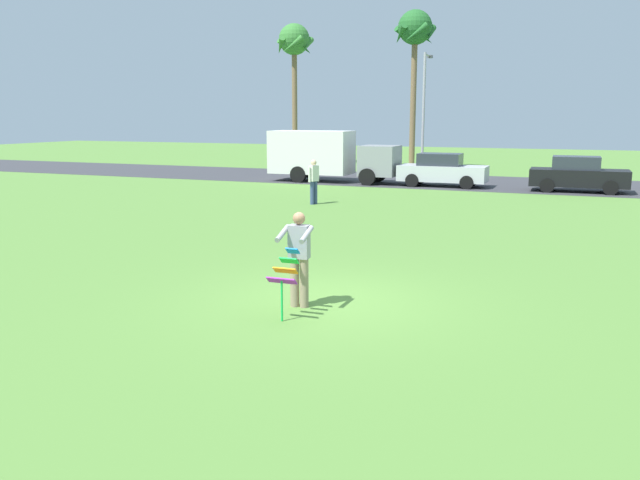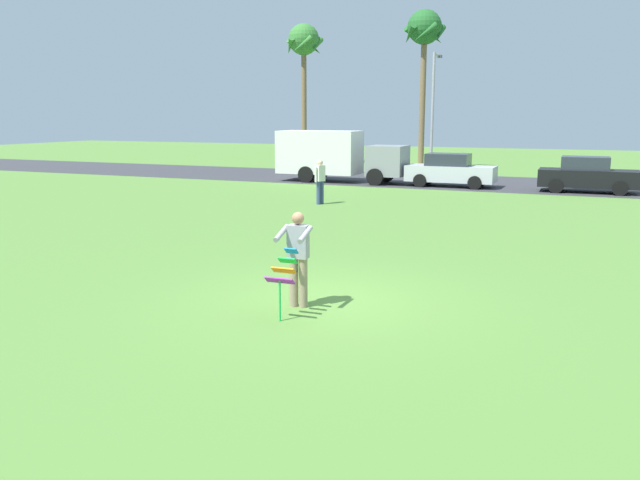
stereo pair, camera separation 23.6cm
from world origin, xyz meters
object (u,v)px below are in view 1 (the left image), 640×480
parked_car_silver (442,171)px  palm_tree_right_near (415,35)px  parked_truck_grey_van (326,155)px  parked_car_black (578,175)px  person_kite_flyer (299,256)px  palm_tree_left_near (294,46)px  person_walker_near (314,180)px  streetlight_pole (424,105)px  kite_held (285,273)px

parked_car_silver → palm_tree_right_near: bearing=112.4°
parked_truck_grey_van → parked_car_silver: 6.06m
parked_car_silver → parked_car_black: 6.15m
parked_truck_grey_van → parked_car_black: size_ratio=1.59×
person_kite_flyer → palm_tree_left_near: palm_tree_left_near is taller
palm_tree_right_near → person_walker_near: 18.88m
parked_car_silver → streetlight_pole: bearing=110.1°
parked_truck_grey_van → palm_tree_left_near: size_ratio=0.70×
kite_held → streetlight_pole: (-4.29, 28.85, 3.20)m
person_kite_flyer → palm_tree_right_near: palm_tree_right_near is taller
person_kite_flyer → parked_truck_grey_van: 22.42m
parked_car_silver → person_walker_near: bearing=-112.1°
parked_truck_grey_van → person_walker_near: size_ratio=3.88×
person_kite_flyer → parked_car_black: bearing=77.9°
parked_truck_grey_van → parked_car_black: 12.20m
palm_tree_left_near → streetlight_pole: (9.85, -3.32, -4.03)m
person_walker_near → parked_truck_grey_van: bearing=108.0°
parked_truck_grey_van → parked_car_silver: parked_truck_grey_van is taller
parked_truck_grey_van → parked_car_black: parked_truck_grey_van is taller
parked_car_silver → streetlight_pole: (-2.59, 7.09, 3.22)m
parked_truck_grey_van → parked_car_silver: (6.03, 0.00, -0.64)m
person_kite_flyer → person_walker_near: same height
kite_held → palm_tree_left_near: bearing=113.7°
parked_car_silver → parked_car_black: size_ratio=1.00×
person_kite_flyer → palm_tree_left_near: 35.20m
kite_held → palm_tree_right_near: bearing=100.0°
person_kite_flyer → parked_truck_grey_van: size_ratio=0.26×
parked_car_black → person_walker_near: size_ratio=2.44×
palm_tree_right_near → parked_car_silver: bearing=-67.6°
person_kite_flyer → parked_truck_grey_van: (-7.68, 21.06, 0.46)m
parked_truck_grey_van → parked_car_black: (12.18, -0.00, -0.64)m
kite_held → person_walker_near: person_walker_near is taller
kite_held → streetlight_pole: 29.34m
parked_car_black → palm_tree_right_near: (-9.92, 9.18, 7.46)m
palm_tree_left_near → streetlight_pole: bearing=-18.6°
person_kite_flyer → kite_held: bearing=-85.2°
palm_tree_left_near → streetlight_pole: size_ratio=1.36×
streetlight_pole → person_walker_near: (-0.76, -15.32, -3.06)m
kite_held → parked_car_silver: bearing=94.5°
streetlight_pole → person_kite_flyer: bearing=-81.4°
palm_tree_left_near → kite_held: bearing=-66.3°
streetlight_pole → person_walker_near: 15.64m
palm_tree_left_near → streetlight_pole: palm_tree_left_near is taller
person_kite_flyer → streetlight_pole: size_ratio=0.25×
parked_car_black → palm_tree_left_near: 22.51m
streetlight_pole → palm_tree_left_near: bearing=161.4°
streetlight_pole → person_walker_near: streetlight_pole is taller
person_walker_near → palm_tree_left_near: bearing=116.0°
parked_car_black → streetlight_pole: (-8.74, 7.09, 3.22)m
kite_held → parked_car_silver: (-1.70, 21.76, -0.02)m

